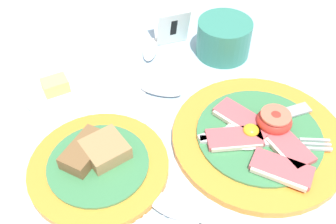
% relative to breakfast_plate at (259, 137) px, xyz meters
% --- Properties ---
extents(ground_plane, '(3.00, 3.00, 0.00)m').
position_rel_breakfast_plate_xyz_m(ground_plane, '(-0.10, -0.01, -0.01)').
color(ground_plane, '#A3BCD1').
extents(breakfast_plate, '(0.26, 0.26, 0.04)m').
position_rel_breakfast_plate_xyz_m(breakfast_plate, '(0.00, 0.00, 0.00)').
color(breakfast_plate, orange).
rests_on(breakfast_plate, ground_plane).
extents(bread_plate, '(0.19, 0.19, 0.04)m').
position_rel_breakfast_plate_xyz_m(bread_plate, '(-0.24, 0.02, 0.00)').
color(bread_plate, orange).
rests_on(bread_plate, ground_plane).
extents(sugar_cup, '(0.10, 0.10, 0.07)m').
position_rel_breakfast_plate_xyz_m(sugar_cup, '(0.03, 0.21, 0.02)').
color(sugar_cup, '#337F6B').
rests_on(sugar_cup, ground_plane).
extents(butter_dish, '(0.11, 0.11, 0.03)m').
position_rel_breakfast_plate_xyz_m(butter_dish, '(-0.28, 0.18, -0.00)').
color(butter_dish, silver).
rests_on(butter_dish, ground_plane).
extents(number_card, '(0.06, 0.05, 0.07)m').
position_rel_breakfast_plate_xyz_m(number_card, '(-0.06, 0.27, 0.03)').
color(number_card, white).
rests_on(number_card, ground_plane).
extents(teaspoon_by_saucer, '(0.13, 0.17, 0.01)m').
position_rel_breakfast_plate_xyz_m(teaspoon_by_saucer, '(-0.15, -0.09, -0.01)').
color(teaspoon_by_saucer, silver).
rests_on(teaspoon_by_saucer, ground_plane).
extents(teaspoon_near_cup, '(0.18, 0.12, 0.01)m').
position_rel_breakfast_plate_xyz_m(teaspoon_near_cup, '(-0.13, 0.15, -0.01)').
color(teaspoon_near_cup, silver).
rests_on(teaspoon_near_cup, ground_plane).
extents(teaspoon_stray, '(0.09, 0.19, 0.01)m').
position_rel_breakfast_plate_xyz_m(teaspoon_stray, '(-0.11, 0.23, -0.01)').
color(teaspoon_stray, silver).
rests_on(teaspoon_stray, ground_plane).
extents(fork_on_cloth, '(0.18, 0.08, 0.01)m').
position_rel_breakfast_plate_xyz_m(fork_on_cloth, '(-0.15, -0.10, -0.01)').
color(fork_on_cloth, silver).
rests_on(fork_on_cloth, ground_plane).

